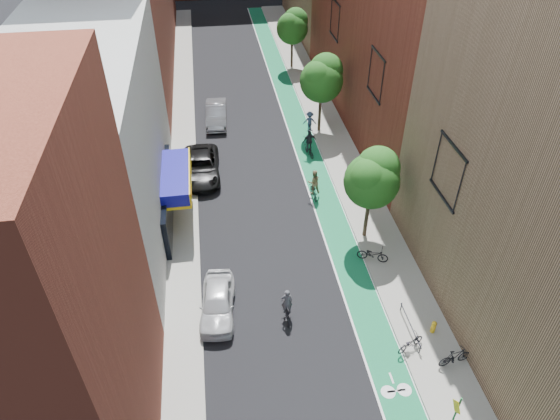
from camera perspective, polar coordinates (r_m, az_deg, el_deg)
name	(u,v)px	position (r m, az deg, el deg)	size (l,w,h in m)	color
ground	(310,384)	(25.47, 3.41, -19.21)	(160.00, 160.00, 0.00)	black
bike_lane	(296,121)	(45.35, 1.90, 10.11)	(2.00, 68.00, 0.01)	#14703B
sidewalk_left	(184,129)	(44.78, -10.96, 9.10)	(2.00, 68.00, 0.15)	gray
sidewalk_right	(324,119)	(45.80, 5.03, 10.37)	(3.00, 68.00, 0.15)	gray
building_left_near_red	(7,320)	(19.71, -28.71, -10.97)	(8.00, 10.00, 16.00)	maroon
building_left_white	(87,145)	(32.23, -21.16, 6.93)	(8.00, 20.00, 12.00)	silver
tree_near	(373,177)	(30.12, 10.56, 3.70)	(3.40, 3.36, 6.42)	#332619
tree_mid	(322,77)	(41.80, 4.83, 14.87)	(3.55, 3.53, 6.74)	#332619
tree_far	(293,26)	(54.77, 1.45, 20.31)	(3.30, 3.25, 6.21)	#332619
sign_pole	(454,416)	(23.64, 19.29, -21.30)	(0.13, 0.71, 3.00)	#194C26
parked_car_white	(217,302)	(27.70, -7.16, -10.41)	(1.81, 4.51, 1.54)	silver
parked_car_black	(201,167)	(38.01, -8.99, 4.92)	(2.69, 5.83, 1.62)	black
parked_car_silver	(216,114)	(45.16, -7.29, 10.85)	(1.75, 5.03, 1.66)	gray
cyclist_lead	(287,309)	(27.32, 0.80, -11.21)	(0.65, 1.71, 2.02)	black
cyclist_lane_near	(314,186)	(35.31, 3.87, 2.78)	(0.94, 1.66, 2.20)	black
cyclist_lane_mid	(309,145)	(40.05, 3.37, 7.41)	(1.17, 1.66, 2.22)	black
cyclist_lane_far	(310,125)	(43.03, 3.41, 9.73)	(1.20, 1.93, 2.05)	black
parked_bike_near	(410,343)	(26.87, 14.69, -14.48)	(0.57, 1.64, 0.86)	black
parked_bike_mid	(455,357)	(26.86, 19.37, -15.55)	(0.50, 1.76, 1.06)	black
parked_bike_far	(373,254)	(30.80, 10.55, -4.98)	(0.66, 1.90, 1.00)	black
fire_hydrant	(434,326)	(27.89, 17.14, -12.60)	(0.27, 0.27, 0.77)	yellow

